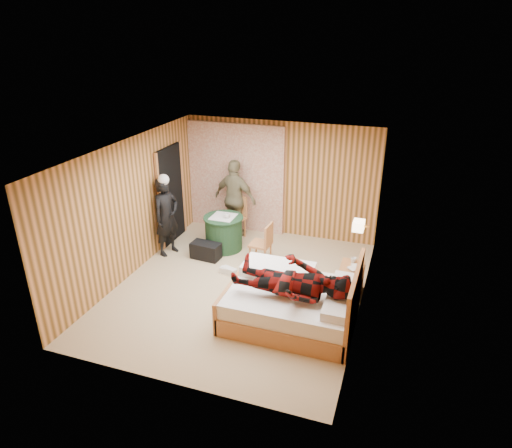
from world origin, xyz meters
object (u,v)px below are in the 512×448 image
(duffel_bag, at_px, (206,251))
(woman_standing, at_px, (167,217))
(nightstand, at_px, (351,279))
(chair_far, at_px, (236,213))
(wall_lamp, at_px, (359,225))
(man_at_table, at_px, (235,199))
(man_on_bed, at_px, (292,273))
(round_table, at_px, (224,232))
(bed, at_px, (293,303))
(chair_near, at_px, (264,241))

(duffel_bag, height_order, woman_standing, woman_standing)
(nightstand, height_order, chair_far, chair_far)
(wall_lamp, height_order, man_at_table, man_at_table)
(duffel_bag, relative_size, man_on_bed, 0.33)
(wall_lamp, relative_size, nightstand, 0.47)
(wall_lamp, bearing_deg, round_table, 162.10)
(bed, relative_size, man_at_table, 1.15)
(chair_near, relative_size, man_at_table, 0.49)
(round_table, distance_m, chair_near, 1.07)
(duffel_bag, bearing_deg, chair_far, 84.90)
(nightstand, bearing_deg, duffel_bag, 172.70)
(chair_near, distance_m, woman_standing, 2.01)
(wall_lamp, distance_m, chair_far, 3.25)
(round_table, xyz_separation_m, man_at_table, (0.00, 0.68, 0.50))
(bed, bearing_deg, duffel_bag, 146.33)
(chair_far, bearing_deg, bed, -33.64)
(bed, xyz_separation_m, chair_near, (-0.99, 1.59, 0.18))
(nightstand, relative_size, round_table, 0.68)
(duffel_bag, bearing_deg, man_at_table, 86.46)
(chair_near, bearing_deg, bed, 35.89)
(woman_standing, bearing_deg, wall_lamp, -75.12)
(round_table, xyz_separation_m, duffel_bag, (-0.18, -0.52, -0.20))
(duffel_bag, relative_size, woman_standing, 0.36)
(chair_far, relative_size, man_on_bed, 0.53)
(round_table, relative_size, woman_standing, 0.51)
(round_table, bearing_deg, duffel_bag, -108.55)
(duffel_bag, relative_size, man_at_table, 0.34)
(chair_near, bearing_deg, nightstand, 77.21)
(man_on_bed, bearing_deg, chair_near, 119.22)
(chair_far, bearing_deg, nightstand, -10.16)
(wall_lamp, distance_m, man_at_table, 3.23)
(nightstand, distance_m, duffel_bag, 2.94)
(nightstand, xyz_separation_m, chair_near, (-1.75, 0.53, 0.22))
(bed, height_order, round_table, bed)
(round_table, bearing_deg, chair_far, 87.58)
(nightstand, bearing_deg, round_table, 161.90)
(bed, relative_size, chair_near, 2.34)
(man_at_table, bearing_deg, round_table, 102.17)
(chair_far, distance_m, duffel_bag, 1.24)
(round_table, relative_size, duffel_bag, 1.40)
(chair_far, bearing_deg, chair_near, -26.99)
(bed, xyz_separation_m, woman_standing, (-2.98, 1.41, 0.49))
(chair_near, bearing_deg, wall_lamp, 77.48)
(wall_lamp, distance_m, chair_near, 2.03)
(chair_near, bearing_deg, man_on_bed, 33.15)
(round_table, height_order, man_at_table, man_at_table)
(wall_lamp, relative_size, man_on_bed, 0.15)
(bed, bearing_deg, chair_far, 126.93)
(chair_far, xyz_separation_m, duffel_bag, (-0.20, -1.17, -0.37))
(round_table, distance_m, woman_standing, 1.21)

